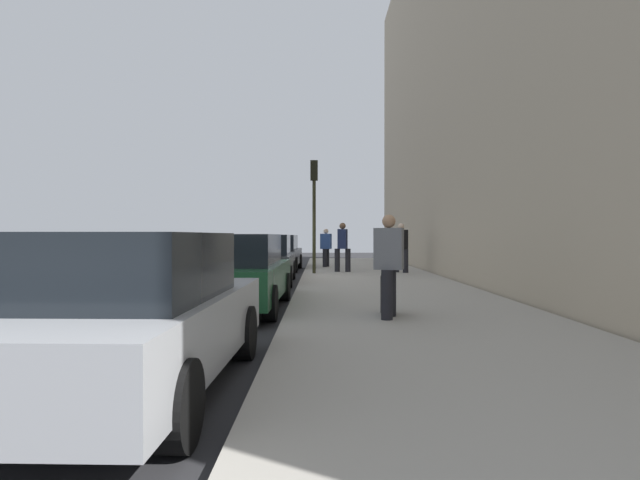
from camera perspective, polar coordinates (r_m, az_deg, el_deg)
ground_plane at (r=16.49m, az=-5.60°, el=-4.68°), size 56.00×56.00×0.00m
sidewalk at (r=16.49m, az=5.92°, el=-4.41°), size 28.00×4.60×0.15m
building_facade at (r=17.97m, az=15.27°, el=20.03°), size 32.00×0.80×15.00m
lane_stripe_centre at (r=17.11m, az=-16.36°, el=-4.49°), size 28.00×0.14×0.01m
parked_car_silver at (r=5.15m, az=-20.44°, el=-7.67°), size 4.28×1.98×1.51m
parked_car_green at (r=10.35m, az=-9.31°, el=-3.54°), size 4.59×1.96×1.51m
parked_car_charcoal at (r=15.98m, az=-6.34°, el=-2.11°), size 4.69×1.97×1.51m
parked_car_black at (r=21.84m, az=-4.77°, el=-1.42°), size 4.46×1.99×1.51m
pedestrian_black_coat at (r=18.79m, az=8.99°, el=-0.69°), size 0.56×0.55×1.78m
pedestrian_grey_coat at (r=8.39m, az=7.65°, el=-2.53°), size 0.54×0.52×1.68m
pedestrian_navy_coat at (r=18.95m, az=2.52°, el=-0.62°), size 0.54×0.59×1.81m
pedestrian_olive_coat at (r=27.34m, az=6.73°, el=-0.43°), size 0.53×0.52×1.68m
pedestrian_blue_coat at (r=21.97m, az=0.66°, el=-0.73°), size 0.52×0.50×1.63m
traffic_light_pole at (r=18.25m, az=-0.66°, el=4.86°), size 0.35×0.26×4.00m
rolling_suitcase at (r=8.85m, az=7.57°, el=-6.08°), size 0.34×0.22×1.00m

